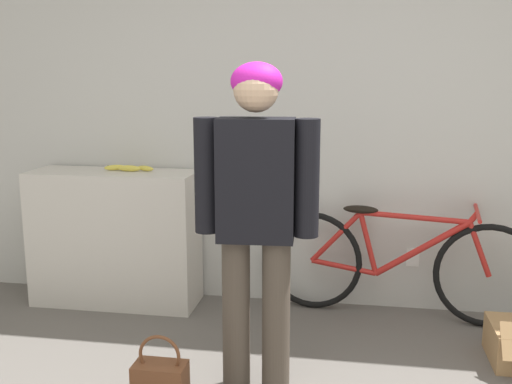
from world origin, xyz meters
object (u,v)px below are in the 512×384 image
object	(u,v)px
bicycle	(397,264)
handbag	(160,383)
banana	(129,168)
person	(256,203)

from	to	relation	value
bicycle	handbag	world-z (taller)	bicycle
banana	bicycle	bearing A→B (deg)	0.36
person	banana	xyz separation A→B (m)	(-1.02, 1.01, -0.02)
person	banana	bearing A→B (deg)	131.56
person	banana	world-z (taller)	person
bicycle	person	bearing A→B (deg)	-118.30
banana	handbag	xyz separation A→B (m)	(0.61, -1.26, -0.80)
bicycle	handbag	distance (m)	1.72
handbag	bicycle	bearing A→B (deg)	48.20
person	bicycle	bearing A→B (deg)	50.78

